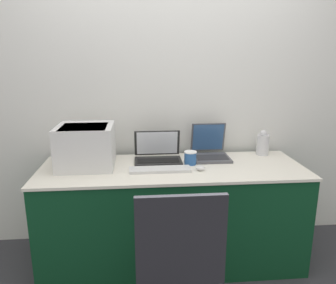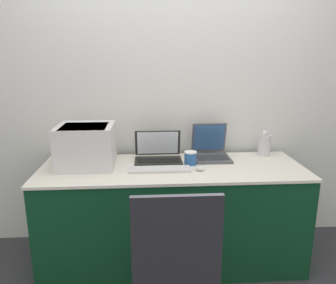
{
  "view_description": "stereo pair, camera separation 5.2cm",
  "coord_description": "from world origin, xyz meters",
  "px_view_note": "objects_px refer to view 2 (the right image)",
  "views": [
    {
      "loc": [
        -0.23,
        -1.95,
        1.55
      ],
      "look_at": [
        -0.03,
        0.36,
        0.95
      ],
      "focal_mm": 35.0,
      "sensor_mm": 36.0,
      "label": 1
    },
    {
      "loc": [
        -0.18,
        -1.95,
        1.55
      ],
      "look_at": [
        -0.03,
        0.36,
        0.95
      ],
      "focal_mm": 35.0,
      "sensor_mm": 36.0,
      "label": 2
    }
  ],
  "objects_px": {
    "external_keyboard": "(160,169)",
    "mouse": "(200,168)",
    "laptop_right": "(211,150)",
    "coffee_cup": "(190,158)",
    "chair": "(175,253)",
    "metal_pitcher": "(264,144)",
    "printer": "(86,144)",
    "laptop_left": "(158,154)"
  },
  "relations": [
    {
      "from": "printer",
      "to": "coffee_cup",
      "type": "distance_m",
      "value": 0.78
    },
    {
      "from": "printer",
      "to": "laptop_left",
      "type": "bearing_deg",
      "value": 9.65
    },
    {
      "from": "printer",
      "to": "mouse",
      "type": "xyz_separation_m",
      "value": [
        0.82,
        -0.17,
        -0.15
      ]
    },
    {
      "from": "laptop_right",
      "to": "metal_pitcher",
      "type": "height_order",
      "value": "laptop_right"
    },
    {
      "from": "laptop_left",
      "to": "mouse",
      "type": "distance_m",
      "value": 0.39
    },
    {
      "from": "printer",
      "to": "mouse",
      "type": "relative_size",
      "value": 6.16
    },
    {
      "from": "laptop_left",
      "to": "metal_pitcher",
      "type": "height_order",
      "value": "laptop_left"
    },
    {
      "from": "external_keyboard",
      "to": "metal_pitcher",
      "type": "xyz_separation_m",
      "value": [
        0.87,
        0.33,
        0.08
      ]
    },
    {
      "from": "chair",
      "to": "mouse",
      "type": "bearing_deg",
      "value": 69.62
    },
    {
      "from": "coffee_cup",
      "to": "external_keyboard",
      "type": "bearing_deg",
      "value": -151.19
    },
    {
      "from": "metal_pitcher",
      "to": "external_keyboard",
      "type": "bearing_deg",
      "value": -159.37
    },
    {
      "from": "printer",
      "to": "coffee_cup",
      "type": "bearing_deg",
      "value": -1.49
    },
    {
      "from": "mouse",
      "to": "chair",
      "type": "bearing_deg",
      "value": -110.38
    },
    {
      "from": "printer",
      "to": "laptop_left",
      "type": "xyz_separation_m",
      "value": [
        0.53,
        0.09,
        -0.12
      ]
    },
    {
      "from": "laptop_right",
      "to": "coffee_cup",
      "type": "height_order",
      "value": "laptop_right"
    },
    {
      "from": "printer",
      "to": "laptop_right",
      "type": "bearing_deg",
      "value": 8.67
    },
    {
      "from": "coffee_cup",
      "to": "chair",
      "type": "xyz_separation_m",
      "value": [
        -0.18,
        -0.78,
        -0.29
      ]
    },
    {
      "from": "coffee_cup",
      "to": "metal_pitcher",
      "type": "distance_m",
      "value": 0.66
    },
    {
      "from": "mouse",
      "to": "chair",
      "type": "xyz_separation_m",
      "value": [
        -0.23,
        -0.63,
        -0.26
      ]
    },
    {
      "from": "coffee_cup",
      "to": "metal_pitcher",
      "type": "height_order",
      "value": "metal_pitcher"
    },
    {
      "from": "laptop_right",
      "to": "mouse",
      "type": "distance_m",
      "value": 0.34
    },
    {
      "from": "laptop_left",
      "to": "mouse",
      "type": "height_order",
      "value": "laptop_left"
    },
    {
      "from": "coffee_cup",
      "to": "chair",
      "type": "bearing_deg",
      "value": -103.33
    },
    {
      "from": "metal_pitcher",
      "to": "coffee_cup",
      "type": "bearing_deg",
      "value": -162.7
    },
    {
      "from": "laptop_right",
      "to": "coffee_cup",
      "type": "xyz_separation_m",
      "value": [
        -0.19,
        -0.17,
        -0.01
      ]
    },
    {
      "from": "mouse",
      "to": "chair",
      "type": "relative_size",
      "value": 0.07
    },
    {
      "from": "external_keyboard",
      "to": "mouse",
      "type": "height_order",
      "value": "mouse"
    },
    {
      "from": "laptop_right",
      "to": "coffee_cup",
      "type": "bearing_deg",
      "value": -138.51
    },
    {
      "from": "laptop_right",
      "to": "coffee_cup",
      "type": "relative_size",
      "value": 3.18
    },
    {
      "from": "printer",
      "to": "external_keyboard",
      "type": "bearing_deg",
      "value": -15.83
    },
    {
      "from": "printer",
      "to": "external_keyboard",
      "type": "relative_size",
      "value": 0.92
    },
    {
      "from": "coffee_cup",
      "to": "mouse",
      "type": "bearing_deg",
      "value": -71.16
    },
    {
      "from": "laptop_left",
      "to": "chair",
      "type": "relative_size",
      "value": 0.39
    },
    {
      "from": "laptop_right",
      "to": "printer",
      "type": "bearing_deg",
      "value": -171.33
    },
    {
      "from": "metal_pitcher",
      "to": "chair",
      "type": "bearing_deg",
      "value": -129.99
    },
    {
      "from": "laptop_right",
      "to": "coffee_cup",
      "type": "distance_m",
      "value": 0.25
    },
    {
      "from": "laptop_right",
      "to": "mouse",
      "type": "xyz_separation_m",
      "value": [
        -0.14,
        -0.31,
        -0.04
      ]
    },
    {
      "from": "laptop_left",
      "to": "coffee_cup",
      "type": "xyz_separation_m",
      "value": [
        0.24,
        -0.11,
        -0.0
      ]
    },
    {
      "from": "external_keyboard",
      "to": "mouse",
      "type": "relative_size",
      "value": 6.7
    },
    {
      "from": "chair",
      "to": "coffee_cup",
      "type": "bearing_deg",
      "value": 76.67
    },
    {
      "from": "mouse",
      "to": "printer",
      "type": "bearing_deg",
      "value": 168.48
    },
    {
      "from": "mouse",
      "to": "metal_pitcher",
      "type": "bearing_deg",
      "value": 30.54
    }
  ]
}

